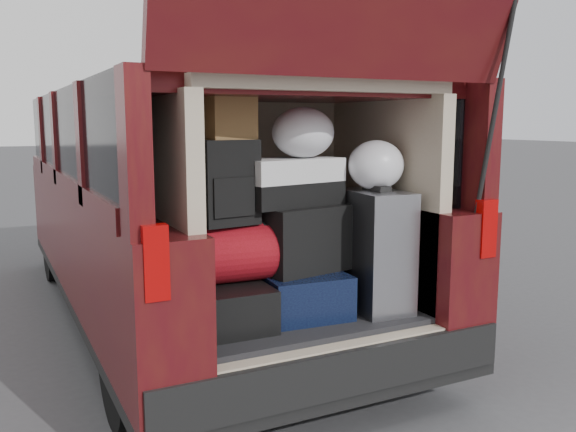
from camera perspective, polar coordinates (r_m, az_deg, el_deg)
name	(u,v)px	position (r m, az deg, el deg)	size (l,w,h in m)	color
ground	(307,422)	(3.38, 1.83, -18.71)	(80.00, 80.00, 0.00)	#3C3B3E
minivan	(194,207)	(4.76, -8.82, 0.84)	(1.90, 5.35, 2.77)	black
load_floor	(284,355)	(3.49, -0.35, -12.84)	(1.24, 1.05, 0.55)	black
black_hardshell	(223,304)	(3.11, -6.06, -8.17)	(0.39, 0.54, 0.22)	black
navy_hardshell	(298,291)	(3.28, 0.96, -7.05)	(0.43, 0.53, 0.23)	black
silver_roller	(375,250)	(3.33, 8.15, -3.19)	(0.27, 0.43, 0.65)	silver
red_duffel	(232,253)	(3.07, -5.31, -3.46)	(0.45, 0.29, 0.29)	maroon
black_soft_case	(304,238)	(3.23, 1.48, -2.06)	(0.48, 0.29, 0.35)	black
backpack	(227,182)	(3.00, -5.76, 3.14)	(0.29, 0.18, 0.42)	black
twotone_duffel	(289,182)	(3.21, 0.08, 3.23)	(0.55, 0.28, 0.25)	white
grocery_sack_lower	(227,117)	(3.01, -5.70, 9.18)	(0.24, 0.19, 0.21)	brown
plastic_bag_center	(303,133)	(3.21, 1.41, 7.81)	(0.33, 0.31, 0.27)	white
plastic_bag_right	(376,165)	(3.32, 8.23, 4.73)	(0.31, 0.29, 0.27)	white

